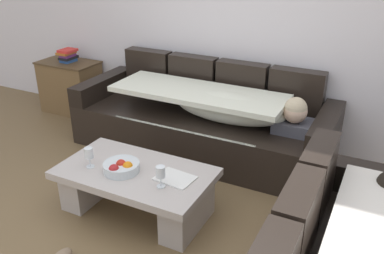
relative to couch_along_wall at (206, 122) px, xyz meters
name	(u,v)px	position (x,y,z in m)	size (l,w,h in m)	color
ground_plane	(133,253)	(0.20, -1.63, -0.33)	(14.00, 14.00, 0.00)	brown
back_wall	(249,12)	(0.20, 0.52, 1.02)	(9.00, 0.10, 2.70)	white
couch_along_wall	(206,122)	(0.00, 0.00, 0.00)	(2.60, 0.92, 0.88)	black
coffee_table	(136,186)	(-0.05, -1.19, -0.09)	(1.20, 0.68, 0.38)	#B7AEA8
fruit_bowl	(121,167)	(-0.13, -1.26, 0.09)	(0.28, 0.28, 0.10)	silver
wine_glass_near_left	(89,154)	(-0.39, -1.31, 0.17)	(0.07, 0.07, 0.17)	silver
wine_glass_near_right	(161,173)	(0.25, -1.30, 0.17)	(0.07, 0.07, 0.17)	silver
open_magazine	(175,178)	(0.29, -1.16, 0.06)	(0.28, 0.21, 0.01)	white
side_cabinet	(71,87)	(-1.97, 0.22, -0.01)	(0.72, 0.44, 0.64)	brown
book_stack_on_cabinet	(68,55)	(-1.96, 0.22, 0.40)	(0.19, 0.23, 0.16)	#2D569E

